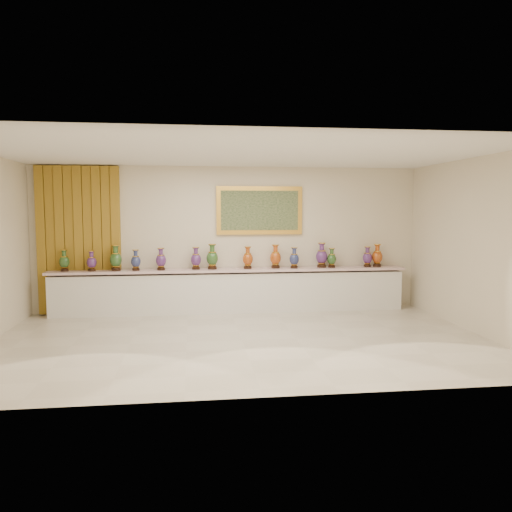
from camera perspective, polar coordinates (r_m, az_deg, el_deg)
The scene contains 18 objects.
ground at distance 8.21m, azimuth -1.62°, elevation -9.59°, with size 8.00×8.00×0.00m, color beige.
room at distance 10.48m, azimuth -16.44°, elevation 2.28°, with size 8.00×8.00×8.00m.
counter at distance 10.33m, azimuth -2.87°, elevation -4.02°, with size 7.28×0.48×0.90m.
vase_0 at distance 10.52m, azimuth -21.06°, elevation -0.60°, with size 0.21×0.21×0.43m.
vase_1 at distance 10.35m, azimuth -18.27°, elevation -0.66°, with size 0.22×0.22×0.40m.
vase_2 at distance 10.28m, azimuth -15.73°, elevation -0.36°, with size 0.28×0.28×0.51m.
vase_3 at distance 10.23m, azimuth -13.57°, elevation -0.58°, with size 0.23×0.23×0.42m.
vase_4 at distance 10.19m, azimuth -10.80°, elevation -0.47°, with size 0.22×0.22×0.45m.
vase_5 at distance 10.21m, azimuth -6.88°, elevation -0.39°, with size 0.25×0.25×0.45m.
vase_6 at distance 10.20m, azimuth -5.02°, elevation -0.22°, with size 0.30×0.30×0.52m.
vase_7 at distance 10.25m, azimuth -0.95°, elevation -0.31°, with size 0.25×0.25×0.46m.
vase_8 at distance 10.36m, azimuth 2.24°, elevation -0.18°, with size 0.29×0.29×0.49m.
vase_9 at distance 10.37m, azimuth 4.39°, elevation -0.33°, with size 0.26×0.26×0.43m.
vase_10 at distance 10.56m, azimuth 7.51°, elevation -0.04°, with size 0.31×0.31×0.52m.
vase_11 at distance 10.58m, azimuth 8.65°, elevation -0.32°, with size 0.23×0.23×0.41m.
vase_12 at distance 10.85m, azimuth 12.61°, elevation -0.20°, with size 0.23×0.23×0.43m.
vase_13 at distance 10.92m, azimuth 13.68°, elevation -0.06°, with size 0.30×0.30×0.48m.
label_card at distance 10.19m, azimuth -14.90°, elevation -1.68°, with size 0.10×0.06×0.00m, color white.
Camera 1 is at (-0.78, -7.89, 2.11)m, focal length 35.00 mm.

